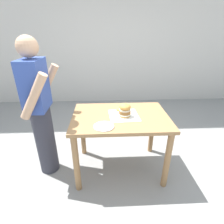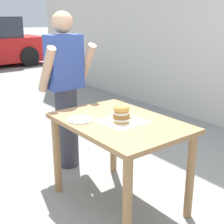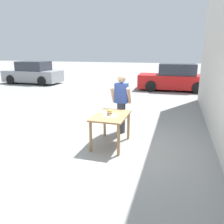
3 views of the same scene
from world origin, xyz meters
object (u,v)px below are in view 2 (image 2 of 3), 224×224
side_plate_with_forks (80,120)px  diner_across_table (66,90)px  pickle_spear (129,116)px  sandwich (121,113)px  patio_table (119,135)px

side_plate_with_forks → diner_across_table: 0.80m
pickle_spear → side_plate_with_forks: 0.42m
sandwich → diner_across_table: size_ratio=0.11×
patio_table → sandwich: 0.22m
patio_table → diner_across_table: 0.97m
patio_table → sandwich: size_ratio=6.03×
sandwich → side_plate_with_forks: bearing=133.8°
patio_table → diner_across_table: diner_across_table is taller
patio_table → diner_across_table: bearing=88.6°
sandwich → pickle_spear: size_ratio=2.32×
pickle_spear → patio_table: bearing=-179.4°
pickle_spear → side_plate_with_forks: bearing=151.7°
sandwich → pickle_spear: bearing=22.0°
pickle_spear → diner_across_table: diner_across_table is taller
sandwich → side_plate_with_forks: sandwich is taller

